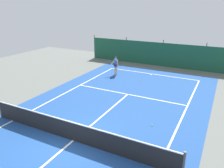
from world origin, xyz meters
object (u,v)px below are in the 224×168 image
object	(u,v)px
tennis_net	(73,131)
tennis_player	(116,64)
parked_car	(169,54)
tennis_ball_near_player	(152,125)
tennis_ball_midcourt	(141,80)

from	to	relation	value
tennis_net	tennis_player	distance (m)	10.60
tennis_player	parked_car	distance (m)	7.80
tennis_net	tennis_player	bearing A→B (deg)	105.75
tennis_ball_near_player	tennis_ball_midcourt	distance (m)	7.40
tennis_net	parked_car	world-z (taller)	parked_car
tennis_net	tennis_player	xyz separation A→B (m)	(-2.87, 10.19, 0.45)
tennis_ball_midcourt	parked_car	world-z (taller)	parked_car
parked_car	tennis_net	bearing A→B (deg)	91.92
tennis_ball_near_player	parked_car	world-z (taller)	parked_car
tennis_player	parked_car	xyz separation A→B (m)	(3.02, 7.19, -0.12)
tennis_ball_midcourt	parked_car	size ratio (longest dim) A/B	0.02
tennis_net	tennis_ball_near_player	distance (m)	4.20
tennis_net	tennis_ball_midcourt	bearing A→B (deg)	91.51
tennis_net	tennis_ball_midcourt	world-z (taller)	tennis_net
tennis_net	tennis_ball_midcourt	size ratio (longest dim) A/B	153.33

